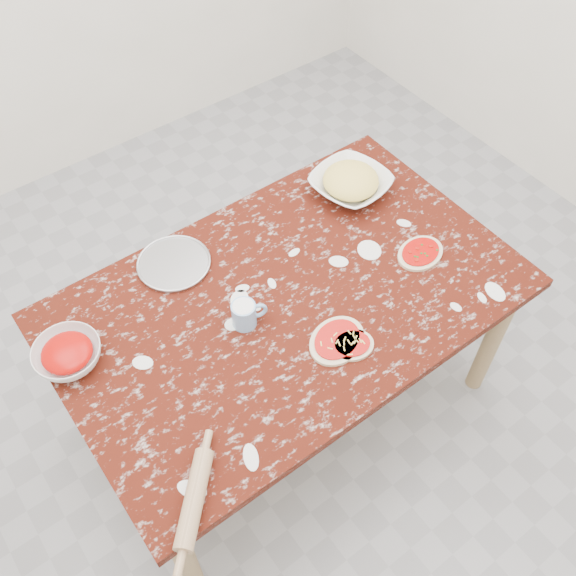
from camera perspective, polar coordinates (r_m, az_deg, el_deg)
The scene contains 10 objects.
ground at distance 2.85m, azimuth 0.00°, elevation -9.96°, with size 4.00×4.00×0.00m, color gray.
worktable at distance 2.29m, azimuth 0.00°, elevation -2.06°, with size 1.60×1.00×0.75m.
pizza_tray at distance 2.34m, azimuth -10.09°, elevation 2.14°, with size 0.26×0.26×0.01m, color #B2B2B7.
sauce_bowl at distance 2.16m, azimuth -18.94°, elevation -5.65°, with size 0.22×0.22×0.07m, color white.
cheese_bowl at distance 2.56m, azimuth 5.56°, elevation 9.14°, with size 0.29×0.29×0.07m, color white.
flour_mug at distance 2.12m, azimuth -3.84°, elevation -2.32°, with size 0.12×0.08×0.10m.
pizza_left at distance 2.11m, azimuth 4.37°, elevation -4.67°, with size 0.24×0.21×0.02m.
pizza_mid at distance 2.11m, azimuth 5.72°, elevation -5.05°, with size 0.17×0.16×0.02m.
pizza_right at distance 2.39m, azimuth 11.66°, elevation 3.05°, with size 0.21×0.17×0.02m.
rolling_pin at distance 1.87m, azimuth -8.33°, elevation -18.04°, with size 0.06×0.06×0.28m, color tan.
Camera 1 is at (-0.80, -1.08, 2.52)m, focal length 40.05 mm.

